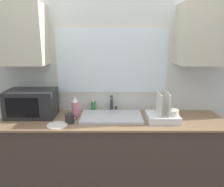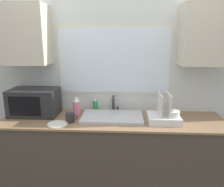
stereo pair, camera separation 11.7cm
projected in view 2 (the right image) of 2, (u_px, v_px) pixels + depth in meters
The scene contains 10 objects.
countertop at pixel (113, 158), 2.39m from camera, with size 2.32×0.62×0.92m.
wall_back at pixel (114, 70), 2.45m from camera, with size 6.00×0.38×2.60m.
sink_basin at pixel (112, 117), 2.29m from camera, with size 0.64×0.39×0.03m.
faucet at pixel (114, 103), 2.46m from camera, with size 0.08×0.16×0.19m.
microwave at pixel (34, 102), 2.37m from camera, with size 0.51×0.32×0.29m.
dish_rack at pixel (165, 116), 2.18m from camera, with size 0.32×0.29×0.29m.
spray_bottle at pixel (77, 107), 2.34m from camera, with size 0.07×0.07×0.22m.
soap_bottle at pixel (95, 106), 2.52m from camera, with size 0.05×0.05×0.14m.
mug_near_sink at pixel (70, 118), 2.18m from camera, with size 0.12×0.09×0.09m.
small_plate at pixel (58, 124), 2.12m from camera, with size 0.20×0.20×0.01m.
Camera 2 is at (0.11, -1.85, 1.72)m, focal length 35.00 mm.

